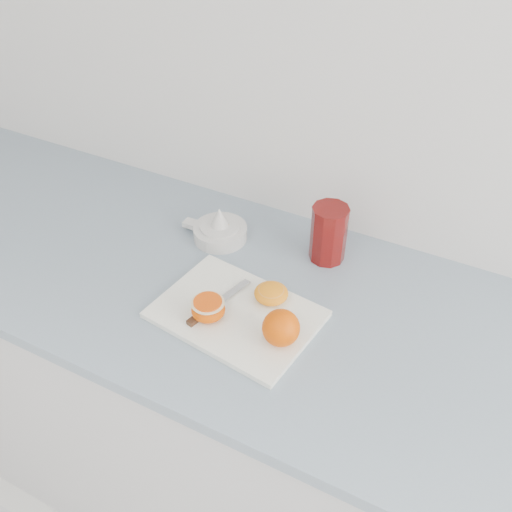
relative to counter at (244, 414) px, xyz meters
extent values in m
cube|color=silver|center=(-0.06, 0.30, 0.90)|extent=(4.00, 0.04, 2.70)
cube|color=silver|center=(0.00, 0.00, -0.02)|extent=(2.48, 0.60, 0.86)
cube|color=#839AA7|center=(0.00, 0.00, 0.43)|extent=(2.54, 0.64, 0.03)
cube|color=white|center=(0.03, -0.08, 0.45)|extent=(0.34, 0.26, 0.01)
sphere|color=#FA4F04|center=(0.14, -0.10, 0.49)|extent=(0.07, 0.07, 0.07)
ellipsoid|color=#FA4F04|center=(-0.01, -0.11, 0.47)|extent=(0.07, 0.07, 0.04)
cylinder|color=#FBE9B3|center=(-0.01, -0.11, 0.49)|extent=(0.06, 0.06, 0.00)
cylinder|color=#F64A00|center=(-0.01, -0.11, 0.50)|extent=(0.06, 0.06, 0.00)
ellipsoid|color=orange|center=(0.07, -0.01, 0.47)|extent=(0.07, 0.07, 0.03)
cylinder|color=#EB9547|center=(0.07, -0.01, 0.48)|extent=(0.05, 0.05, 0.00)
cube|color=#4D341F|center=(-0.02, -0.12, 0.46)|extent=(0.03, 0.07, 0.01)
cube|color=#B7B7BC|center=(0.00, -0.03, 0.46)|extent=(0.04, 0.10, 0.00)
cylinder|color=#B7B7BC|center=(-0.02, -0.12, 0.46)|extent=(0.00, 0.00, 0.01)
cylinder|color=white|center=(-0.13, 0.13, 0.46)|extent=(0.13, 0.13, 0.03)
cylinder|color=white|center=(-0.13, 0.13, 0.48)|extent=(0.09, 0.09, 0.01)
cone|color=white|center=(-0.13, 0.13, 0.50)|extent=(0.04, 0.04, 0.05)
cube|color=white|center=(-0.20, 0.13, 0.46)|extent=(0.04, 0.03, 0.01)
ellipsoid|color=#CE5A16|center=(-0.12, 0.13, 0.48)|extent=(0.01, 0.01, 0.00)
ellipsoid|color=#CE5A16|center=(-0.14, 0.14, 0.48)|extent=(0.01, 0.01, 0.00)
ellipsoid|color=#CE5A16|center=(-0.13, 0.12, 0.48)|extent=(0.01, 0.01, 0.00)
ellipsoid|color=#CE5A16|center=(-0.11, 0.14, 0.48)|extent=(0.01, 0.01, 0.00)
cylinder|color=maroon|center=(0.12, 0.18, 0.51)|extent=(0.08, 0.08, 0.13)
cylinder|color=orange|center=(0.12, 0.18, 0.46)|extent=(0.07, 0.07, 0.02)
cylinder|color=maroon|center=(0.12, 0.18, 0.58)|extent=(0.08, 0.08, 0.00)
camera|label=1|loc=(0.43, -0.77, 1.26)|focal=40.00mm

